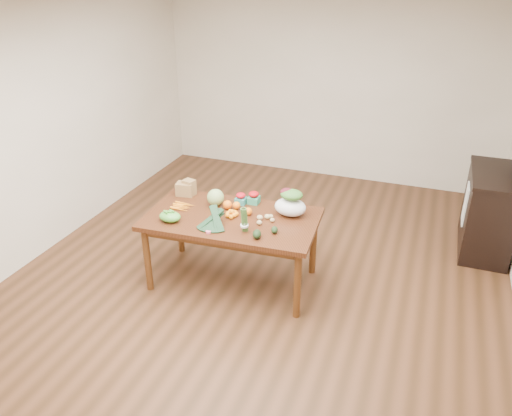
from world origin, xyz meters
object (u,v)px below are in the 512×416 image
(dining_table, at_px, (233,249))
(salad_bag, at_px, (290,204))
(kale_bunch, at_px, (212,220))
(cabbage, at_px, (216,197))
(asparagus_bundle, at_px, (244,220))
(mandarin_cluster, at_px, (232,213))
(paper_bag, at_px, (185,188))
(cabinet, at_px, (489,212))

(dining_table, xyz_separation_m, salad_bag, (0.53, 0.24, 0.50))
(salad_bag, bearing_deg, kale_bunch, -140.14)
(cabbage, distance_m, kale_bunch, 0.49)
(kale_bunch, distance_m, asparagus_bundle, 0.32)
(cabbage, relative_size, mandarin_cluster, 0.97)
(paper_bag, height_order, asparagus_bundle, asparagus_bundle)
(dining_table, bearing_deg, asparagus_bundle, -49.20)
(kale_bunch, bearing_deg, salad_bag, 36.28)
(cabinet, xyz_separation_m, cabbage, (-2.71, -1.42, 0.37))
(cabbage, bearing_deg, cabinet, 27.67)
(dining_table, height_order, cabinet, cabinet)
(dining_table, distance_m, paper_bag, 0.86)
(cabinet, bearing_deg, cabbage, -152.33)
(paper_bag, distance_m, asparagus_bundle, 1.03)
(dining_table, bearing_deg, paper_bag, 152.50)
(paper_bag, relative_size, salad_bag, 0.76)
(paper_bag, distance_m, kale_bunch, 0.81)
(mandarin_cluster, distance_m, asparagus_bundle, 0.34)
(mandarin_cluster, height_order, kale_bunch, kale_bunch)
(dining_table, height_order, cabbage, cabbage)
(dining_table, height_order, kale_bunch, kale_bunch)
(dining_table, bearing_deg, cabbage, 140.79)
(paper_bag, height_order, mandarin_cluster, paper_bag)
(mandarin_cluster, xyz_separation_m, salad_bag, (0.53, 0.23, 0.08))
(dining_table, bearing_deg, mandarin_cluster, 89.90)
(cabinet, height_order, asparagus_bundle, asparagus_bundle)
(paper_bag, distance_m, salad_bag, 1.19)
(cabinet, xyz_separation_m, salad_bag, (-1.93, -1.37, 0.40))
(paper_bag, xyz_separation_m, salad_bag, (1.19, -0.06, 0.04))
(cabbage, distance_m, salad_bag, 0.78)
(paper_bag, relative_size, cabbage, 1.38)
(cabinet, height_order, cabbage, cabinet)
(cabbage, height_order, salad_bag, salad_bag)
(mandarin_cluster, bearing_deg, kale_bunch, -106.33)
(dining_table, relative_size, kale_bunch, 4.21)
(mandarin_cluster, distance_m, salad_bag, 0.58)
(cabinet, distance_m, cabbage, 3.09)
(cabbage, xyz_separation_m, asparagus_bundle, (0.48, -0.41, 0.04))
(paper_bag, relative_size, mandarin_cluster, 1.34)
(dining_table, relative_size, salad_bag, 5.34)
(mandarin_cluster, relative_size, salad_bag, 0.57)
(asparagus_bundle, xyz_separation_m, salad_bag, (0.30, 0.47, -0.00))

